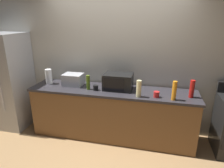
{
  "coord_description": "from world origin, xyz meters",
  "views": [
    {
      "loc": [
        0.72,
        -2.65,
        2.08
      ],
      "look_at": [
        0.0,
        0.4,
        1.0
      ],
      "focal_mm": 31.65,
      "sensor_mm": 36.0,
      "label": 1
    }
  ],
  "objects_px": {
    "refrigerator": "(8,81)",
    "microwave": "(118,82)",
    "toaster_oven": "(73,80)",
    "bottle_olive_oil": "(88,82)",
    "mug_red": "(156,94)",
    "bottle_hot_sauce": "(192,89)",
    "bottle_dish_soap": "(174,91)",
    "bottle_hand_soap": "(139,89)",
    "mug_black": "(96,88)",
    "paper_towel_roll": "(49,76)"
  },
  "relations": [
    {
      "from": "microwave",
      "to": "mug_red",
      "type": "distance_m",
      "value": 0.68
    },
    {
      "from": "bottle_dish_soap",
      "to": "paper_towel_roll",
      "type": "bearing_deg",
      "value": 173.11
    },
    {
      "from": "microwave",
      "to": "bottle_dish_soap",
      "type": "relative_size",
      "value": 1.65
    },
    {
      "from": "microwave",
      "to": "mug_red",
      "type": "relative_size",
      "value": 5.27
    },
    {
      "from": "toaster_oven",
      "to": "bottle_olive_oil",
      "type": "bearing_deg",
      "value": -22.57
    },
    {
      "from": "mug_red",
      "to": "bottle_dish_soap",
      "type": "bearing_deg",
      "value": -10.74
    },
    {
      "from": "refrigerator",
      "to": "bottle_dish_soap",
      "type": "bearing_deg",
      "value": -4.04
    },
    {
      "from": "bottle_hot_sauce",
      "to": "paper_towel_roll",
      "type": "bearing_deg",
      "value": 177.62
    },
    {
      "from": "toaster_oven",
      "to": "bottle_hand_soap",
      "type": "distance_m",
      "value": 1.23
    },
    {
      "from": "microwave",
      "to": "refrigerator",
      "type": "bearing_deg",
      "value": -178.72
    },
    {
      "from": "toaster_oven",
      "to": "bottle_hand_soap",
      "type": "height_order",
      "value": "bottle_hand_soap"
    },
    {
      "from": "refrigerator",
      "to": "bottle_olive_oil",
      "type": "xyz_separation_m",
      "value": [
        1.66,
        -0.08,
        0.12
      ]
    },
    {
      "from": "bottle_hand_soap",
      "to": "toaster_oven",
      "type": "bearing_deg",
      "value": 167.21
    },
    {
      "from": "bottle_olive_oil",
      "to": "bottle_hand_soap",
      "type": "bearing_deg",
      "value": -8.78
    },
    {
      "from": "toaster_oven",
      "to": "mug_red",
      "type": "height_order",
      "value": "toaster_oven"
    },
    {
      "from": "bottle_hand_soap",
      "to": "mug_red",
      "type": "relative_size",
      "value": 2.89
    },
    {
      "from": "bottle_hot_sauce",
      "to": "mug_red",
      "type": "xyz_separation_m",
      "value": [
        -0.52,
        -0.12,
        -0.09
      ]
    },
    {
      "from": "toaster_oven",
      "to": "mug_red",
      "type": "xyz_separation_m",
      "value": [
        1.47,
        -0.23,
        -0.06
      ]
    },
    {
      "from": "microwave",
      "to": "mug_black",
      "type": "relative_size",
      "value": 5.59
    },
    {
      "from": "toaster_oven",
      "to": "bottle_olive_oil",
      "type": "distance_m",
      "value": 0.36
    },
    {
      "from": "refrigerator",
      "to": "microwave",
      "type": "bearing_deg",
      "value": 1.28
    },
    {
      "from": "microwave",
      "to": "paper_towel_roll",
      "type": "bearing_deg",
      "value": 179.9
    },
    {
      "from": "microwave",
      "to": "bottle_olive_oil",
      "type": "height_order",
      "value": "microwave"
    },
    {
      "from": "bottle_hot_sauce",
      "to": "bottle_dish_soap",
      "type": "relative_size",
      "value": 0.94
    },
    {
      "from": "bottle_dish_soap",
      "to": "mug_black",
      "type": "height_order",
      "value": "bottle_dish_soap"
    },
    {
      "from": "bottle_hot_sauce",
      "to": "bottle_dish_soap",
      "type": "distance_m",
      "value": 0.31
    },
    {
      "from": "paper_towel_roll",
      "to": "mug_black",
      "type": "height_order",
      "value": "paper_towel_roll"
    },
    {
      "from": "bottle_dish_soap",
      "to": "mug_red",
      "type": "height_order",
      "value": "bottle_dish_soap"
    },
    {
      "from": "microwave",
      "to": "mug_red",
      "type": "bearing_deg",
      "value": -18.5
    },
    {
      "from": "refrigerator",
      "to": "bottle_hand_soap",
      "type": "bearing_deg",
      "value": -4.79
    },
    {
      "from": "bottle_hand_soap",
      "to": "mug_red",
      "type": "height_order",
      "value": "bottle_hand_soap"
    },
    {
      "from": "refrigerator",
      "to": "toaster_oven",
      "type": "bearing_deg",
      "value": 2.61
    },
    {
      "from": "bottle_hand_soap",
      "to": "mug_black",
      "type": "xyz_separation_m",
      "value": [
        -0.73,
        0.12,
        -0.09
      ]
    },
    {
      "from": "microwave",
      "to": "bottle_olive_oil",
      "type": "bearing_deg",
      "value": -165.57
    },
    {
      "from": "refrigerator",
      "to": "toaster_oven",
      "type": "relative_size",
      "value": 5.29
    },
    {
      "from": "paper_towel_roll",
      "to": "mug_black",
      "type": "xyz_separation_m",
      "value": [
        0.94,
        -0.14,
        -0.09
      ]
    },
    {
      "from": "mug_black",
      "to": "refrigerator",
      "type": "bearing_deg",
      "value": 177.18
    },
    {
      "from": "bottle_olive_oil",
      "to": "bottle_hot_sauce",
      "type": "xyz_separation_m",
      "value": [
        1.65,
        0.03,
        0.01
      ]
    },
    {
      "from": "refrigerator",
      "to": "paper_towel_roll",
      "type": "distance_m",
      "value": 0.86
    },
    {
      "from": "microwave",
      "to": "bottle_dish_soap",
      "type": "xyz_separation_m",
      "value": [
        0.89,
        -0.26,
        0.01
      ]
    },
    {
      "from": "paper_towel_roll",
      "to": "toaster_oven",
      "type": "bearing_deg",
      "value": 1.2
    },
    {
      "from": "bottle_olive_oil",
      "to": "bottle_dish_soap",
      "type": "bearing_deg",
      "value": -5.65
    },
    {
      "from": "refrigerator",
      "to": "bottle_dish_soap",
      "type": "distance_m",
      "value": 3.05
    },
    {
      "from": "bottle_hot_sauce",
      "to": "toaster_oven",
      "type": "bearing_deg",
      "value": 176.76
    },
    {
      "from": "microwave",
      "to": "bottle_hand_soap",
      "type": "height_order",
      "value": "microwave"
    },
    {
      "from": "mug_black",
      "to": "paper_towel_roll",
      "type": "bearing_deg",
      "value": 171.66
    },
    {
      "from": "microwave",
      "to": "bottle_hot_sauce",
      "type": "height_order",
      "value": "bottle_hot_sauce"
    },
    {
      "from": "bottle_hand_soap",
      "to": "microwave",
      "type": "bearing_deg",
      "value": 145.32
    },
    {
      "from": "refrigerator",
      "to": "bottle_olive_oil",
      "type": "bearing_deg",
      "value": -2.7
    },
    {
      "from": "bottle_olive_oil",
      "to": "bottle_dish_soap",
      "type": "relative_size",
      "value": 0.85
    }
  ]
}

